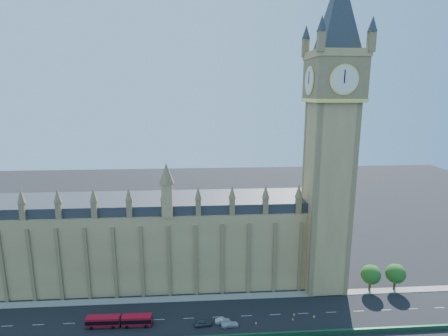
{
  "coord_description": "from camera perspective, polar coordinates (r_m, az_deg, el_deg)",
  "views": [
    {
      "loc": [
        -0.16,
        -85.58,
        60.15
      ],
      "look_at": [
        6.39,
        10.0,
        39.93
      ],
      "focal_mm": 28.0,
      "sensor_mm": 36.0,
      "label": 1
    }
  ],
  "objects": [
    {
      "name": "ground",
      "position": [
        104.61,
        -3.39,
        -23.21
      ],
      "size": [
        400.0,
        400.0,
        0.0
      ],
      "primitive_type": "plane",
      "color": "black",
      "rests_on": "ground"
    },
    {
      "name": "palace_westminster",
      "position": [
        119.72,
        -15.89,
        -11.31
      ],
      "size": [
        120.0,
        20.0,
        28.0
      ],
      "color": "#A58250",
      "rests_on": "ground"
    },
    {
      "name": "elizabeth_tower",
      "position": [
        106.78,
        17.22,
        8.39
      ],
      "size": [
        20.59,
        20.59,
        105.0
      ],
      "color": "#A58250",
      "rests_on": "ground"
    },
    {
      "name": "kerb_north",
      "position": [
        112.47,
        -3.45,
        -20.39
      ],
      "size": [
        160.0,
        3.0,
        0.16
      ],
      "primitive_type": "cube",
      "color": "gray",
      "rests_on": "ground"
    },
    {
      "name": "tree_east_near",
      "position": [
        121.93,
        22.92,
        -15.64
      ],
      "size": [
        6.0,
        6.0,
        8.5
      ],
      "color": "#382619",
      "rests_on": "ground"
    },
    {
      "name": "tree_east_far",
      "position": [
        125.58,
        26.3,
        -15.13
      ],
      "size": [
        6.0,
        6.0,
        8.5
      ],
      "color": "#382619",
      "rests_on": "ground"
    },
    {
      "name": "red_bus",
      "position": [
        104.44,
        -16.73,
        -22.79
      ],
      "size": [
        17.09,
        3.01,
        2.9
      ],
      "rotation": [
        0.0,
        0.0,
        -0.02
      ],
      "color": "#B50C1E",
      "rests_on": "ground"
    },
    {
      "name": "car_grey",
      "position": [
        101.4,
        -3.42,
        -23.94
      ],
      "size": [
        4.8,
        2.4,
        1.57
      ],
      "primitive_type": "imported",
      "rotation": [
        0.0,
        0.0,
        1.69
      ],
      "color": "#44454C",
      "rests_on": "ground"
    },
    {
      "name": "car_silver",
      "position": [
        102.2,
        -0.22,
        -23.68
      ],
      "size": [
        4.05,
        1.47,
        1.33
      ],
      "primitive_type": "imported",
      "rotation": [
        0.0,
        0.0,
        1.59
      ],
      "color": "#ACB0B4",
      "rests_on": "ground"
    },
    {
      "name": "car_white",
      "position": [
        101.08,
        0.96,
        -24.13
      ],
      "size": [
        4.8,
        2.4,
        1.34
      ],
      "primitive_type": "imported",
      "rotation": [
        0.0,
        0.0,
        1.69
      ],
      "color": "silver",
      "rests_on": "ground"
    },
    {
      "name": "cone_a",
      "position": [
        106.59,
        11.37,
        -22.44
      ],
      "size": [
        0.65,
        0.65,
        0.78
      ],
      "rotation": [
        0.0,
        0.0,
        0.43
      ],
      "color": "black",
      "rests_on": "ground"
    },
    {
      "name": "cone_b",
      "position": [
        104.92,
        11.16,
        -23.1
      ],
      "size": [
        0.52,
        0.52,
        0.66
      ],
      "rotation": [
        0.0,
        0.0,
        -0.29
      ],
      "color": "black",
      "rests_on": "ground"
    },
    {
      "name": "cone_c",
      "position": [
        107.05,
        14.49,
        -22.44
      ],
      "size": [
        0.62,
        0.62,
        0.79
      ],
      "rotation": [
        0.0,
        0.0,
        0.3
      ],
      "color": "black",
      "rests_on": "ground"
    },
    {
      "name": "cone_d",
      "position": [
        102.17,
        5.25,
        -23.94
      ],
      "size": [
        0.55,
        0.55,
        0.79
      ],
      "rotation": [
        0.0,
        0.0,
        -0.11
      ],
      "color": "black",
      "rests_on": "ground"
    }
  ]
}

